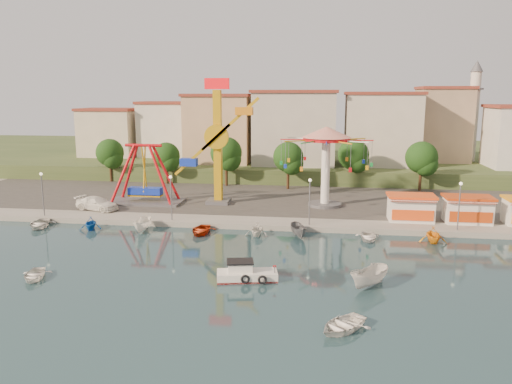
% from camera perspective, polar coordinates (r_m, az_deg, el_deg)
% --- Properties ---
extents(ground, '(200.00, 200.00, 0.00)m').
position_cam_1_polar(ground, '(45.38, -4.74, -8.29)').
color(ground, '#152E3C').
rests_on(ground, ground).
extents(quay_deck, '(200.00, 100.00, 0.60)m').
position_cam_1_polar(quay_deck, '(105.22, 2.61, 3.03)').
color(quay_deck, '#9E998E').
rests_on(quay_deck, ground).
extents(asphalt_pad, '(90.00, 28.00, 0.01)m').
position_cam_1_polar(asphalt_pad, '(73.80, 0.31, -0.18)').
color(asphalt_pad, '#4C4944').
rests_on(asphalt_pad, quay_deck).
extents(hill_terrace, '(200.00, 60.00, 3.00)m').
position_cam_1_polar(hill_terrace, '(110.00, 2.85, 4.01)').
color(hill_terrace, '#384C26').
rests_on(hill_terrace, ground).
extents(pirate_ship_ride, '(10.00, 5.00, 8.00)m').
position_cam_1_polar(pirate_ship_ride, '(68.57, -12.61, 1.90)').
color(pirate_ship_ride, '#59595E').
rests_on(pirate_ship_ride, quay_deck).
extents(kamikaze_tower, '(7.67, 3.10, 16.50)m').
position_cam_1_polar(kamikaze_tower, '(65.98, -4.10, 5.33)').
color(kamikaze_tower, '#59595E').
rests_on(kamikaze_tower, quay_deck).
extents(wave_swinger, '(11.60, 11.60, 10.40)m').
position_cam_1_polar(wave_swinger, '(65.11, 8.02, 4.96)').
color(wave_swinger, '#59595E').
rests_on(wave_swinger, quay_deck).
extents(booth_left, '(5.40, 3.78, 3.08)m').
position_cam_1_polar(booth_left, '(60.48, 17.27, -1.70)').
color(booth_left, white).
rests_on(booth_left, quay_deck).
extents(booth_mid, '(5.40, 3.78, 3.08)m').
position_cam_1_polar(booth_mid, '(61.84, 23.02, -1.82)').
color(booth_mid, white).
rests_on(booth_mid, quay_deck).
extents(lamp_post_0, '(0.14, 0.14, 5.00)m').
position_cam_1_polar(lamp_post_0, '(65.29, -23.18, -0.35)').
color(lamp_post_0, '#59595E').
rests_on(lamp_post_0, quay_deck).
extents(lamp_post_1, '(0.14, 0.14, 5.00)m').
position_cam_1_polar(lamp_post_1, '(58.70, -9.66, -0.80)').
color(lamp_post_1, '#59595E').
rests_on(lamp_post_1, quay_deck).
extents(lamp_post_2, '(0.14, 0.14, 5.00)m').
position_cam_1_polar(lamp_post_2, '(56.05, 6.14, -1.26)').
color(lamp_post_2, '#59595E').
rests_on(lamp_post_2, quay_deck).
extents(lamp_post_3, '(0.14, 0.14, 5.00)m').
position_cam_1_polar(lamp_post_3, '(57.88, 22.19, -1.64)').
color(lamp_post_3, '#59595E').
rests_on(lamp_post_3, quay_deck).
extents(tree_0, '(4.60, 4.60, 7.19)m').
position_cam_1_polar(tree_0, '(86.89, -16.36, 4.33)').
color(tree_0, '#382314').
rests_on(tree_0, quay_deck).
extents(tree_1, '(4.35, 4.35, 6.80)m').
position_cam_1_polar(tree_1, '(82.64, -10.20, 4.08)').
color(tree_1, '#382314').
rests_on(tree_1, quay_deck).
extents(tree_2, '(5.02, 5.02, 7.85)m').
position_cam_1_polar(tree_2, '(79.61, -3.43, 4.50)').
color(tree_2, '#382314').
rests_on(tree_2, quay_deck).
extents(tree_3, '(4.68, 4.68, 7.32)m').
position_cam_1_polar(tree_3, '(76.89, 3.71, 3.99)').
color(tree_3, '#382314').
rests_on(tree_3, quay_deck).
extents(tree_4, '(4.86, 4.86, 7.60)m').
position_cam_1_polar(tree_4, '(79.77, 11.07, 4.20)').
color(tree_4, '#382314').
rests_on(tree_4, quay_deck).
extents(tree_5, '(4.83, 4.83, 7.54)m').
position_cam_1_polar(tree_5, '(79.18, 18.39, 3.76)').
color(tree_5, '#382314').
rests_on(tree_5, quay_deck).
extents(building_0, '(9.26, 9.53, 11.87)m').
position_cam_1_polar(building_0, '(97.91, -18.26, 6.97)').
color(building_0, beige).
rests_on(building_0, hill_terrace).
extents(building_1, '(12.33, 9.01, 8.63)m').
position_cam_1_polar(building_1, '(98.40, -10.49, 6.41)').
color(building_1, silver).
rests_on(building_1, hill_terrace).
extents(building_2, '(11.95, 9.28, 11.23)m').
position_cam_1_polar(building_2, '(95.58, -2.84, 7.23)').
color(building_2, tan).
rests_on(building_2, hill_terrace).
extents(building_3, '(12.59, 10.50, 9.20)m').
position_cam_1_polar(building_3, '(90.94, 5.41, 6.36)').
color(building_3, beige).
rests_on(building_3, hill_terrace).
extents(building_4, '(10.75, 9.23, 9.24)m').
position_cam_1_polar(building_4, '(94.72, 13.72, 6.29)').
color(building_4, beige).
rests_on(building_4, hill_terrace).
extents(building_5, '(12.77, 10.96, 11.21)m').
position_cam_1_polar(building_5, '(95.09, 21.90, 6.43)').
color(building_5, tan).
rests_on(building_5, hill_terrace).
extents(minaret, '(2.80, 2.80, 18.00)m').
position_cam_1_polar(minaret, '(99.37, 23.61, 8.75)').
color(minaret, silver).
rests_on(minaret, hill_terrace).
extents(cabin_motorboat, '(5.22, 2.84, 1.74)m').
position_cam_1_polar(cabin_motorboat, '(41.61, -1.20, -9.41)').
color(cabin_motorboat, white).
rests_on(cabin_motorboat, ground).
extents(rowboat_a, '(3.27, 3.90, 0.69)m').
position_cam_1_polar(rowboat_a, '(45.71, -24.02, -8.65)').
color(rowboat_a, white).
rests_on(rowboat_a, ground).
extents(rowboat_b, '(4.57, 4.71, 0.80)m').
position_cam_1_polar(rowboat_b, '(33.84, 9.83, -14.71)').
color(rowboat_b, white).
rests_on(rowboat_b, ground).
extents(skiff, '(4.04, 4.38, 1.68)m').
position_cam_1_polar(skiff, '(40.92, 12.85, -9.50)').
color(skiff, silver).
rests_on(skiff, ground).
extents(van, '(6.13, 3.83, 1.66)m').
position_cam_1_polar(van, '(66.39, -17.72, -1.27)').
color(van, white).
rests_on(van, quay_deck).
extents(moored_boat_0, '(3.93, 4.79, 0.87)m').
position_cam_1_polar(moored_boat_0, '(62.54, -23.52, -3.35)').
color(moored_boat_0, silver).
rests_on(moored_boat_0, ground).
extents(moored_boat_1, '(3.10, 3.36, 1.48)m').
position_cam_1_polar(moored_boat_1, '(59.48, -18.38, -3.39)').
color(moored_boat_1, blue).
rests_on(moored_boat_1, ground).
extents(moored_boat_2, '(1.54, 3.91, 1.50)m').
position_cam_1_polar(moored_boat_2, '(57.07, -12.83, -3.69)').
color(moored_boat_2, white).
rests_on(moored_boat_2, ground).
extents(moored_boat_3, '(2.97, 4.06, 0.82)m').
position_cam_1_polar(moored_boat_3, '(55.19, -6.32, -4.34)').
color(moored_boat_3, '#B12F0E').
rests_on(moored_boat_3, ground).
extents(moored_boat_4, '(2.71, 3.08, 1.53)m').
position_cam_1_polar(moored_boat_4, '(53.94, 0.11, -4.25)').
color(moored_boat_4, silver).
rests_on(moored_boat_4, ground).
extents(moored_boat_5, '(2.47, 4.05, 1.47)m').
position_cam_1_polar(moored_boat_5, '(53.55, 4.92, -4.44)').
color(moored_boat_5, slate).
rests_on(moored_boat_5, ground).
extents(moored_boat_6, '(2.52, 3.50, 0.72)m').
position_cam_1_polar(moored_boat_6, '(53.81, 12.69, -5.01)').
color(moored_boat_6, white).
rests_on(moored_boat_6, ground).
extents(moored_boat_7, '(2.81, 3.24, 1.70)m').
position_cam_1_polar(moored_boat_7, '(54.65, 19.58, -4.61)').
color(moored_boat_7, orange).
rests_on(moored_boat_7, ground).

